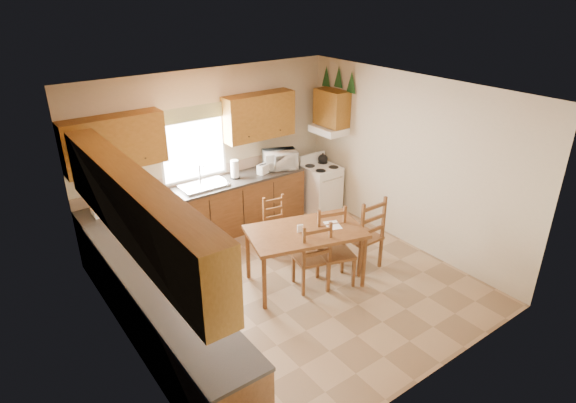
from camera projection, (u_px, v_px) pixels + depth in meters
floor at (292, 285)px, 6.79m from camera, size 4.50×4.50×0.00m
ceiling at (293, 94)px, 5.65m from camera, size 4.50×4.50×0.00m
wall_left at (120, 251)px, 5.01m from camera, size 4.50×4.50×0.00m
wall_right at (409, 163)px, 7.43m from camera, size 4.50×4.50×0.00m
wall_back at (210, 152)px, 7.86m from camera, size 4.50×4.50×0.00m
wall_front at (434, 277)px, 4.57m from camera, size 4.50×4.50×0.00m
lower_cab_back at (202, 215)px, 7.83m from camera, size 3.75×0.60×0.88m
lower_cab_left at (162, 318)px, 5.44m from camera, size 0.60×3.60×0.88m
counter_back at (200, 189)px, 7.63m from camera, size 3.75×0.63×0.04m
counter_left at (158, 284)px, 5.25m from camera, size 0.63×3.60×0.04m
backsplash at (191, 177)px, 7.80m from camera, size 3.75×0.01×0.18m
upper_cab_back_left at (114, 143)px, 6.70m from camera, size 1.41×0.33×0.75m
upper_cab_back_right at (259, 116)px, 7.99m from camera, size 1.25×0.33×0.75m
upper_cab_left at (134, 209)px, 4.78m from camera, size 0.33×3.60×0.75m
upper_cab_stove at (332, 108)px, 8.31m from camera, size 0.33×0.62×0.62m
range_hood at (329, 130)px, 8.44m from camera, size 0.44×0.62×0.12m
window_frame at (193, 145)px, 7.60m from camera, size 1.13×0.02×1.18m
window_pane at (193, 145)px, 7.59m from camera, size 1.05×0.01×1.10m
window_valance at (191, 114)px, 7.36m from camera, size 1.19×0.01×0.24m
sink_basin at (204, 185)px, 7.66m from camera, size 0.75×0.45×0.04m
pine_decal_a at (351, 82)px, 7.94m from camera, size 0.22×0.22×0.36m
pine_decal_b at (339, 77)px, 8.16m from camera, size 0.22×0.22×0.36m
pine_decal_c at (326, 76)px, 8.41m from camera, size 0.22×0.22×0.36m
stove at (321, 189)px, 8.81m from camera, size 0.57×0.59×0.85m
coffeemaker at (99, 204)px, 6.68m from camera, size 0.26×0.29×0.33m
paper_towel at (235, 169)px, 7.93m from camera, size 0.17×0.17×0.31m
toaster at (263, 169)px, 8.15m from camera, size 0.22×0.18×0.16m
microwave at (280, 159)px, 8.35m from camera, size 0.63×0.55×0.32m
dining_table at (305, 257)px, 6.69m from camera, size 1.74×1.28×0.83m
chair_near_left at (311, 254)px, 6.56m from camera, size 0.53×0.52×1.04m
chair_near_right at (362, 232)px, 7.02m from camera, size 0.48×0.46×1.14m
chair_far_left at (278, 226)px, 7.45m from camera, size 0.43×0.42×0.89m
chair_far_right at (336, 249)px, 6.64m from camera, size 0.56×0.54×1.07m
table_paper at (333, 225)px, 6.65m from camera, size 0.28×0.32×0.00m
table_card at (300, 228)px, 6.45m from camera, size 0.08×0.04×0.11m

